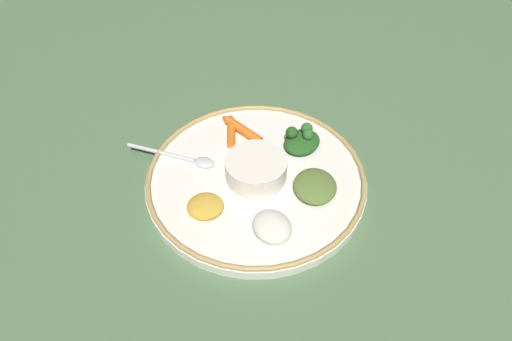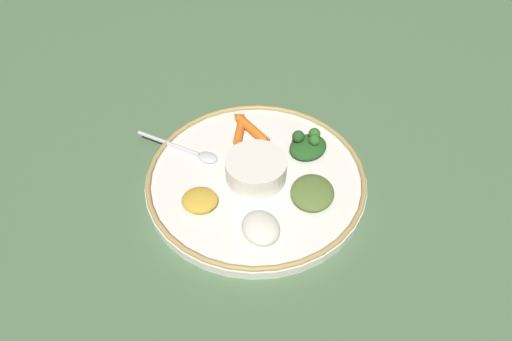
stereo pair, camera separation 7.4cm
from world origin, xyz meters
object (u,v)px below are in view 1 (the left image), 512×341
Objects in this scene: greens_pile at (302,140)px; carrot_near_spoon at (241,129)px; spoon at (184,158)px; carrot_outer at (231,130)px; center_bowl at (256,168)px.

carrot_near_spoon is at bearing -36.51° from greens_pile.
carrot_outer is at bearing -156.93° from spoon.
spoon is at bearing -35.89° from center_bowl.
spoon is (0.10, -0.07, -0.02)m from center_bowl.
carrot_near_spoon is 0.02m from carrot_outer.
carrot_outer is (-0.09, -0.04, 0.00)m from spoon.
spoon is 1.57× the size of greens_pile.
carrot_near_spoon is (0.09, -0.07, -0.01)m from greens_pile.
greens_pile is 0.11m from carrot_near_spoon.
carrot_near_spoon is (-0.01, -0.11, -0.01)m from center_bowl.
greens_pile reaches higher than carrot_near_spoon.
carrot_outer reaches higher than spoon.
center_bowl and greens_pile have the same top height.
greens_pile is (-0.20, 0.03, 0.01)m from spoon.
center_bowl is at bearing 94.74° from carrot_outer.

